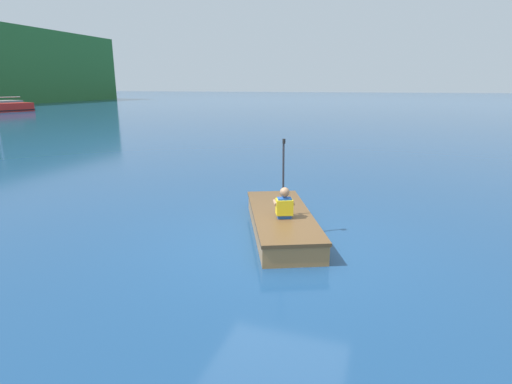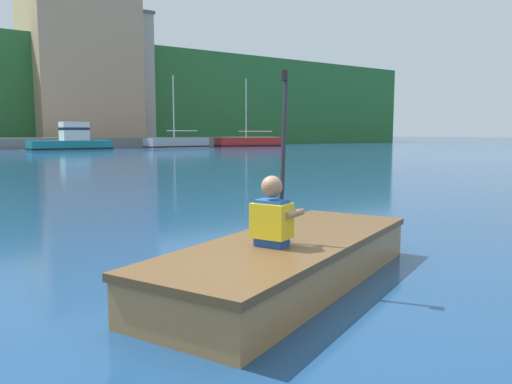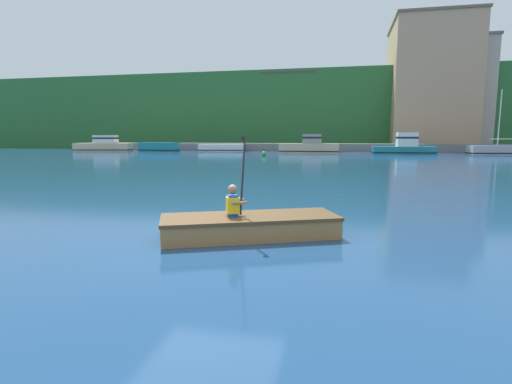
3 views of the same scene
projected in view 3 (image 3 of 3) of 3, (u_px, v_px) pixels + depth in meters
name	position (u px, v px, depth m)	size (l,w,h in m)	color
ground_plane	(209.00, 236.00, 7.09)	(300.00, 300.00, 0.00)	navy
shoreline_ridge	(330.00, 113.00, 63.32)	(120.00, 20.00, 10.85)	#2D6B33
waterfront_warehouse_left	(292.00, 112.00, 58.34)	(7.71, 7.32, 10.49)	#75665B
waterfront_office_block_center	(328.00, 125.00, 59.06)	(10.91, 7.00, 6.80)	tan
waterfront_apartment_right	(429.00, 86.00, 53.07)	(10.24, 12.21, 16.64)	tan
waterfront_tower_far	(453.00, 96.00, 52.65)	(8.35, 7.97, 14.10)	#B2A899
marina_dock	(324.00, 147.00, 47.33)	(62.81, 2.40, 0.90)	slate
moored_boat_dock_west_end	(222.00, 148.00, 47.13)	(5.80, 2.96, 0.83)	white
moored_boat_dock_west_inner	(310.00, 146.00, 43.00)	(6.39, 1.94, 1.99)	#CCB789
moored_boat_dock_center_near	(104.00, 145.00, 47.63)	(6.83, 3.69, 1.88)	#CCB789
moored_boat_dock_east_inner	(404.00, 147.00, 40.28)	(6.13, 2.03, 2.14)	#197A84
moored_boat_dock_east_end	(159.00, 147.00, 46.02)	(4.90, 2.17, 1.05)	#197A84
moored_boat_outer_slip_west	(500.00, 150.00, 38.41)	(5.93, 2.45, 6.14)	#9EA3A8
rowboat_foreground	(252.00, 225.00, 7.04)	(3.25, 2.20, 0.38)	#A3703D
person_paddler	(233.00, 201.00, 6.92)	(0.43, 0.43, 1.38)	#1E4CA5
channel_buoy	(264.00, 154.00, 35.20)	(0.44, 0.44, 0.72)	green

